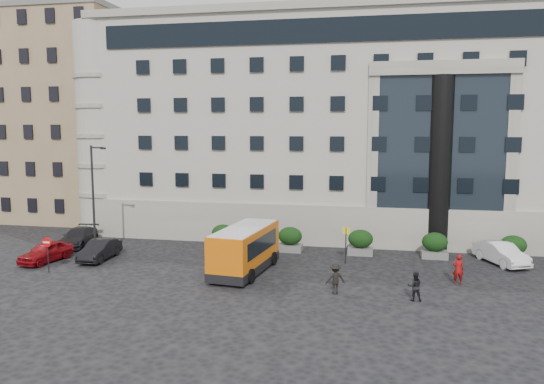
{
  "coord_description": "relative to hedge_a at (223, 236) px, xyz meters",
  "views": [
    {
      "loc": [
        7.51,
        -30.55,
        9.34
      ],
      "look_at": [
        0.69,
        3.45,
        5.0
      ],
      "focal_mm": 35.0,
      "sensor_mm": 36.0,
      "label": 1
    }
  ],
  "objects": [
    {
      "name": "pedestrian_c",
      "position": [
        9.33,
        -9.45,
        -0.07
      ],
      "size": [
        1.26,
        1.0,
        1.71
      ],
      "primitive_type": "imported",
      "rotation": [
        0.0,
        0.0,
        3.52
      ],
      "color": "black",
      "rests_on": "ground"
    },
    {
      "name": "parked_car_b",
      "position": [
        -7.5,
        -5.07,
        -0.23
      ],
      "size": [
        1.65,
        4.27,
        1.39
      ],
      "primitive_type": "imported",
      "rotation": [
        0.0,
        0.0,
        0.04
      ],
      "color": "black",
      "rests_on": "ground"
    },
    {
      "name": "street_lamp",
      "position": [
        -7.94,
        -4.8,
        3.44
      ],
      "size": [
        1.16,
        0.18,
        8.0
      ],
      "color": "#262628",
      "rests_on": "ground"
    },
    {
      "name": "entrance_column",
      "position": [
        16.0,
        2.5,
        5.57
      ],
      "size": [
        1.8,
        1.8,
        13.0
      ],
      "primitive_type": "cylinder",
      "color": "black",
      "rests_on": "ground"
    },
    {
      "name": "hedge_a",
      "position": [
        0.0,
        0.0,
        0.0
      ],
      "size": [
        1.8,
        1.26,
        1.84
      ],
      "color": "#5F5F5C",
      "rests_on": "ground"
    },
    {
      "name": "bus_stop_sign",
      "position": [
        9.5,
        -2.8,
        0.8
      ],
      "size": [
        0.5,
        0.08,
        2.52
      ],
      "color": "#262628",
      "rests_on": "ground"
    },
    {
      "name": "parked_car_d",
      "position": [
        -7.5,
        5.36,
        -0.17
      ],
      "size": [
        2.89,
        5.64,
        1.52
      ],
      "primitive_type": "imported",
      "rotation": [
        0.0,
        0.0,
        -0.07
      ],
      "color": "black",
      "rests_on": "ground"
    },
    {
      "name": "parked_car_a",
      "position": [
        -10.83,
        -6.38,
        -0.23
      ],
      "size": [
        2.3,
        4.33,
        1.4
      ],
      "primitive_type": "imported",
      "rotation": [
        0.0,
        0.0,
        -0.16
      ],
      "color": "maroon",
      "rests_on": "ground"
    },
    {
      "name": "apartment_near",
      "position": [
        -20.0,
        12.2,
        9.07
      ],
      "size": [
        14.0,
        14.0,
        20.0
      ],
      "primitive_type": "cube",
      "color": "#896E4F",
      "rests_on": "ground"
    },
    {
      "name": "minibus",
      "position": [
        3.29,
        -6.21,
        0.68
      ],
      "size": [
        3.25,
        7.22,
        2.92
      ],
      "rotation": [
        0.0,
        0.0,
        -0.11
      ],
      "color": "#D7610A",
      "rests_on": "ground"
    },
    {
      "name": "hedge_e",
      "position": [
        20.8,
        0.0,
        0.0
      ],
      "size": [
        1.8,
        1.26,
        1.84
      ],
      "color": "#5F5F5C",
      "rests_on": "ground"
    },
    {
      "name": "hedge_b",
      "position": [
        5.2,
        0.0,
        0.0
      ],
      "size": [
        1.8,
        1.26,
        1.84
      ],
      "color": "#5F5F5C",
      "rests_on": "ground"
    },
    {
      "name": "hedge_c",
      "position": [
        10.4,
        0.0,
        0.0
      ],
      "size": [
        1.8,
        1.26,
        1.84
      ],
      "color": "#5F5F5C",
      "rests_on": "ground"
    },
    {
      "name": "red_truck",
      "position": [
        -7.97,
        10.59,
        0.49
      ],
      "size": [
        2.74,
        5.31,
        2.78
      ],
      "rotation": [
        0.0,
        0.0,
        -0.07
      ],
      "color": "maroon",
      "rests_on": "ground"
    },
    {
      "name": "ground",
      "position": [
        4.0,
        -7.8,
        -0.93
      ],
      "size": [
        120.0,
        120.0,
        0.0
      ],
      "primitive_type": "plane",
      "color": "black",
      "rests_on": "ground"
    },
    {
      "name": "parked_car_c",
      "position": [
        -11.41,
        -1.39,
        -0.24
      ],
      "size": [
        2.63,
        4.96,
        1.37
      ],
      "primitive_type": "imported",
      "rotation": [
        0.0,
        0.0,
        0.16
      ],
      "color": "black",
      "rests_on": "ground"
    },
    {
      "name": "white_taxi",
      "position": [
        19.86,
        -0.8,
        -0.19
      ],
      "size": [
        3.26,
        4.77,
        1.49
      ],
      "primitive_type": "imported",
      "rotation": [
        0.0,
        0.0,
        0.42
      ],
      "color": "silver",
      "rests_on": "ground"
    },
    {
      "name": "civic_building",
      "position": [
        10.0,
        14.2,
        8.07
      ],
      "size": [
        44.0,
        24.0,
        18.0
      ],
      "primitive_type": "cube",
      "color": "#A6A193",
      "rests_on": "ground"
    },
    {
      "name": "hedge_d",
      "position": [
        15.6,
        0.0,
        0.0
      ],
      "size": [
        1.8,
        1.26,
        1.84
      ],
      "color": "#5F5F5C",
      "rests_on": "ground"
    },
    {
      "name": "apartment_far",
      "position": [
        -23.0,
        30.2,
        10.07
      ],
      "size": [
        13.0,
        13.0,
        22.0
      ],
      "primitive_type": "cube",
      "color": "#82684B",
      "rests_on": "ground"
    },
    {
      "name": "pedestrian_a",
      "position": [
        16.32,
        -6.24,
        -0.02
      ],
      "size": [
        0.69,
        0.49,
        1.81
      ],
      "primitive_type": "imported",
      "rotation": [
        0.0,
        0.0,
        3.22
      ],
      "color": "maroon",
      "rests_on": "ground"
    },
    {
      "name": "pedestrian_b",
      "position": [
        13.61,
        -9.85,
        -0.14
      ],
      "size": [
        0.82,
        0.67,
        1.59
      ],
      "primitive_type": "imported",
      "rotation": [
        0.0,
        0.0,
        3.23
      ],
      "color": "black",
      "rests_on": "ground"
    },
    {
      "name": "no_entry_sign",
      "position": [
        -9.0,
        -8.84,
        0.72
      ],
      "size": [
        0.64,
        0.16,
        2.32
      ],
      "color": "#262628",
      "rests_on": "ground"
    }
  ]
}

